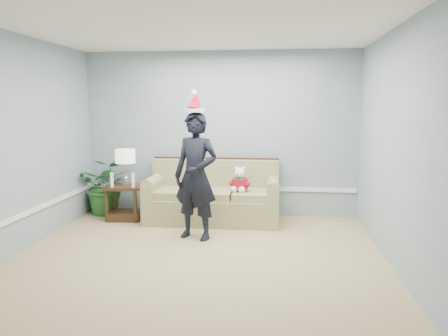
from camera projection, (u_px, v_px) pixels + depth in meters
name	position (u px, v px, depth m)	size (l,w,h in m)	color
room_shell	(191.00, 149.00, 4.74)	(4.54, 5.04, 2.74)	tan
wainscot_trim	(126.00, 203.00, 6.17)	(4.49, 4.99, 0.06)	white
sofa	(213.00, 199.00, 6.92)	(2.07, 0.89, 0.97)	#5C6A32
side_table	(125.00, 206.00, 7.00)	(0.62, 0.54, 0.56)	#342013
table_lamp	(125.00, 158.00, 6.96)	(0.32, 0.32, 0.57)	silver
candle_pair	(122.00, 181.00, 6.76)	(0.40, 0.06, 0.23)	silver
houseplant	(107.00, 186.00, 7.33)	(0.86, 0.74, 0.95)	#225E24
man	(196.00, 176.00, 5.92)	(0.63, 0.42, 1.74)	black
santa_hat	(195.00, 103.00, 5.79)	(0.31, 0.34, 0.30)	white
teddy_bear	(240.00, 182.00, 6.67)	(0.29, 0.30, 0.40)	white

